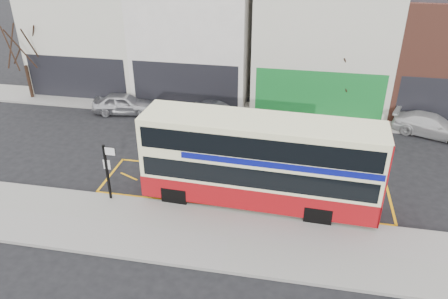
% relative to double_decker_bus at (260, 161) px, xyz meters
% --- Properties ---
extents(ground, '(120.00, 120.00, 0.00)m').
position_rel_double_decker_bus_xyz_m(ground, '(-0.88, -0.60, -2.23)').
color(ground, black).
rests_on(ground, ground).
extents(pavement, '(40.00, 4.00, 0.15)m').
position_rel_double_decker_bus_xyz_m(pavement, '(-0.88, -2.90, -2.15)').
color(pavement, gray).
rests_on(pavement, ground).
extents(kerb, '(40.00, 0.15, 0.15)m').
position_rel_double_decker_bus_xyz_m(kerb, '(-0.88, -0.97, -2.15)').
color(kerb, gray).
rests_on(kerb, ground).
extents(far_pavement, '(50.00, 3.00, 0.15)m').
position_rel_double_decker_bus_xyz_m(far_pavement, '(-0.88, 10.40, -2.15)').
color(far_pavement, gray).
rests_on(far_pavement, ground).
extents(road_markings, '(14.00, 3.40, 0.01)m').
position_rel_double_decker_bus_xyz_m(road_markings, '(-0.88, 1.00, -2.22)').
color(road_markings, '#FDAC0D').
rests_on(road_markings, ground).
extents(terrace_far_left, '(8.00, 8.01, 10.80)m').
position_rel_double_decker_bus_xyz_m(terrace_far_left, '(-14.38, 14.39, 2.59)').
color(terrace_far_left, beige).
rests_on(terrace_far_left, ground).
extents(terrace_left, '(8.00, 8.01, 11.80)m').
position_rel_double_decker_bus_xyz_m(terrace_left, '(-6.38, 14.39, 3.09)').
color(terrace_left, white).
rests_on(terrace_left, ground).
extents(terrace_green_shop, '(9.00, 8.01, 11.30)m').
position_rel_double_decker_bus_xyz_m(terrace_green_shop, '(2.62, 14.39, 2.84)').
color(terrace_green_shop, beige).
rests_on(terrace_green_shop, ground).
extents(double_decker_bus, '(10.71, 2.90, 4.24)m').
position_rel_double_decker_bus_xyz_m(double_decker_bus, '(0.00, 0.00, 0.00)').
color(double_decker_bus, '#FFFBC2').
rests_on(double_decker_bus, ground).
extents(bus_stop_post, '(0.70, 0.12, 2.82)m').
position_rel_double_decker_bus_xyz_m(bus_stop_post, '(-6.82, -1.19, -0.37)').
color(bus_stop_post, black).
rests_on(bus_stop_post, pavement).
extents(car_silver, '(4.30, 2.21, 1.40)m').
position_rel_double_decker_bus_xyz_m(car_silver, '(-10.22, 8.68, -1.53)').
color(car_silver, '#B9B9BE').
rests_on(car_silver, ground).
extents(car_grey, '(3.92, 1.98, 1.23)m').
position_rel_double_decker_bus_xyz_m(car_grey, '(-3.75, 8.50, -1.61)').
color(car_grey, '#46494F').
rests_on(car_grey, ground).
extents(car_white, '(4.88, 3.24, 1.31)m').
position_rel_double_decker_bus_xyz_m(car_white, '(9.47, 9.05, -1.57)').
color(car_white, silver).
rests_on(car_white, ground).
extents(street_tree_left, '(3.14, 3.14, 6.79)m').
position_rel_double_decker_bus_xyz_m(street_tree_left, '(-17.92, 9.93, 2.41)').
color(street_tree_left, black).
rests_on(street_tree_left, ground).
extents(street_tree_right, '(2.45, 2.45, 5.28)m').
position_rel_double_decker_bus_xyz_m(street_tree_right, '(4.13, 11.24, 1.37)').
color(street_tree_right, black).
rests_on(street_tree_right, ground).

